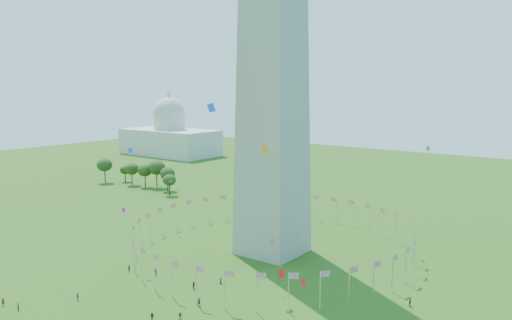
{
  "coord_description": "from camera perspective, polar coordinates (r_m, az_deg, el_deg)",
  "views": [
    {
      "loc": [
        80.8,
        -65.91,
        48.2
      ],
      "look_at": [
        5.3,
        35.0,
        29.6
      ],
      "focal_mm": 35.0,
      "sensor_mm": 36.0,
      "label": 1
    }
  ],
  "objects": [
    {
      "name": "kites_aloft",
      "position": [
        119.24,
        -1.78,
        -5.95
      ],
      "size": [
        113.89,
        51.9,
        41.34
      ],
      "color": "blue",
      "rests_on": "ground"
    },
    {
      "name": "flag_ring",
      "position": [
        147.89,
        1.86,
        -8.8
      ],
      "size": [
        80.24,
        80.24,
        9.0
      ],
      "color": "silver",
      "rests_on": "ground"
    },
    {
      "name": "ground",
      "position": [
        114.87,
        -13.24,
        -16.65
      ],
      "size": [
        600.0,
        600.0,
        0.0
      ],
      "primitive_type": "plane",
      "color": "#224D12",
      "rests_on": "ground"
    },
    {
      "name": "capitol_building",
      "position": [
        359.34,
        -9.88,
        4.25
      ],
      "size": [
        70.0,
        35.0,
        46.0
      ],
      "primitive_type": null,
      "color": "beige",
      "rests_on": "ground"
    },
    {
      "name": "tree_line_west",
      "position": [
        247.55,
        -12.93,
        -1.71
      ],
      "size": [
        55.27,
        15.96,
        13.04
      ],
      "color": "#33531B",
      "rests_on": "ground"
    }
  ]
}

